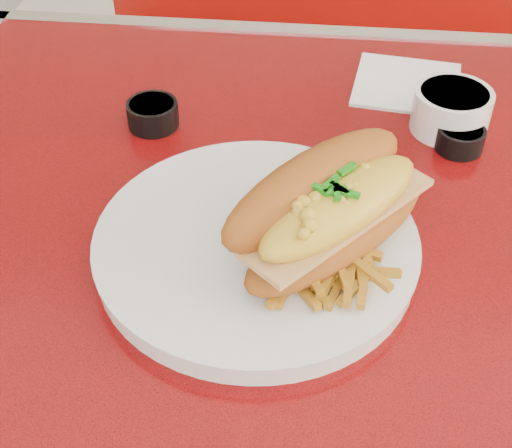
# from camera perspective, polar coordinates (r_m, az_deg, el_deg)

# --- Properties ---
(diner_table) EXTENTS (1.23, 0.83, 0.77)m
(diner_table) POSITION_cam_1_polar(r_m,az_deg,el_deg) (0.87, 11.09, -7.47)
(diner_table) COLOR red
(diner_table) RESTS_ON ground
(booth_bench_far) EXTENTS (1.20, 0.51, 0.90)m
(booth_bench_far) POSITION_cam_1_polar(r_m,az_deg,el_deg) (1.69, 8.60, 6.43)
(booth_bench_far) COLOR #940F09
(booth_bench_far) RESTS_ON ground
(dinner_plate) EXTENTS (0.37, 0.37, 0.02)m
(dinner_plate) POSITION_cam_1_polar(r_m,az_deg,el_deg) (0.69, -0.00, -1.71)
(dinner_plate) COLOR silver
(dinner_plate) RESTS_ON diner_table
(mac_hoagie) EXTENTS (0.23, 0.24, 0.10)m
(mac_hoagie) POSITION_cam_1_polar(r_m,az_deg,el_deg) (0.65, 5.97, 1.31)
(mac_hoagie) COLOR #A05419
(mac_hoagie) RESTS_ON dinner_plate
(fries_pile) EXTENTS (0.10, 0.10, 0.03)m
(fries_pile) POSITION_cam_1_polar(r_m,az_deg,el_deg) (0.64, 5.65, -2.96)
(fries_pile) COLOR gold
(fries_pile) RESTS_ON dinner_plate
(fork) EXTENTS (0.07, 0.14, 0.00)m
(fork) POSITION_cam_1_polar(r_m,az_deg,el_deg) (0.71, 5.44, 1.19)
(fork) COLOR silver
(fork) RESTS_ON dinner_plate
(gravy_ramekin) EXTENTS (0.11, 0.11, 0.05)m
(gravy_ramekin) POSITION_cam_1_polar(r_m,az_deg,el_deg) (0.88, 15.37, 8.84)
(gravy_ramekin) COLOR silver
(gravy_ramekin) RESTS_ON diner_table
(sauce_cup_left) EXTENTS (0.07, 0.07, 0.03)m
(sauce_cup_left) POSITION_cam_1_polar(r_m,az_deg,el_deg) (0.87, -8.27, 8.78)
(sauce_cup_left) COLOR black
(sauce_cup_left) RESTS_ON diner_table
(sauce_cup_right) EXTENTS (0.06, 0.06, 0.03)m
(sauce_cup_right) POSITION_cam_1_polar(r_m,az_deg,el_deg) (0.85, 16.03, 6.66)
(sauce_cup_right) COLOR black
(sauce_cup_right) RESTS_ON diner_table
(paper_napkin) EXTENTS (0.15, 0.15, 0.00)m
(paper_napkin) POSITION_cam_1_polar(r_m,az_deg,el_deg) (0.96, 11.99, 10.87)
(paper_napkin) COLOR white
(paper_napkin) RESTS_ON diner_table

